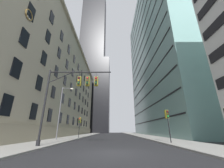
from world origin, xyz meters
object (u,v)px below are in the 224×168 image
traffic_signal_mast (75,88)px  street_lamppost (61,108)px  traffic_light_near_right (167,116)px  traffic_light_far_left (79,121)px

traffic_signal_mast → street_lamppost: 9.83m
traffic_signal_mast → traffic_light_near_right: bearing=17.2°
traffic_light_near_right → street_lamppost: street_lamppost is taller
traffic_signal_mast → traffic_light_near_right: traffic_signal_mast is taller
street_lamppost → traffic_light_far_left: bearing=65.7°
traffic_light_far_left → street_lamppost: street_lamppost is taller
traffic_signal_mast → traffic_light_far_left: bearing=99.9°
traffic_signal_mast → street_lamppost: (-4.48, 8.72, -0.75)m
traffic_light_near_right → traffic_light_far_left: bearing=143.3°
traffic_light_near_right → street_lamppost: 16.54m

